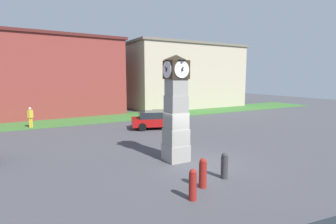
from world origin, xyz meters
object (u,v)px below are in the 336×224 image
at_px(car_silver_hatch, 155,120).
at_px(bench, 160,113).
at_px(bollard_mid_row, 203,173).
at_px(bollard_far_row, 224,165).
at_px(bollard_near_tower, 193,184).
at_px(pedestrian_near_bench, 30,116).
at_px(street_lamp_far_side, 222,81).
at_px(clock_tower, 176,111).

distance_m(car_silver_hatch, bench, 5.60).
relative_size(bollard_mid_row, bollard_far_row, 1.05).
bearing_deg(car_silver_hatch, bollard_near_tower, -110.60).
bearing_deg(pedestrian_near_bench, street_lamp_far_side, 12.11).
bearing_deg(car_silver_hatch, bollard_mid_row, -107.57).
xyz_separation_m(bollard_far_row, bench, (5.22, 15.97, -0.04)).
xyz_separation_m(car_silver_hatch, street_lamp_far_side, (16.29, 10.72, 2.99)).
xyz_separation_m(bollard_mid_row, bollard_far_row, (1.37, 0.32, -0.03)).
bearing_deg(pedestrian_near_bench, bollard_near_tower, -75.63).
xyz_separation_m(bollard_far_row, car_silver_hatch, (2.28, 11.21, 0.18)).
bearing_deg(street_lamp_far_side, bollard_near_tower, -132.32).
distance_m(bollard_near_tower, street_lamp_far_side, 31.17).
bearing_deg(bench, bollard_far_row, -108.12).
distance_m(bollard_mid_row, street_lamp_far_side, 30.04).
xyz_separation_m(bollard_mid_row, pedestrian_near_bench, (-5.42, 16.80, 0.42)).
relative_size(clock_tower, bench, 3.18).
distance_m(bollard_mid_row, pedestrian_near_bench, 17.66).
bearing_deg(bollard_far_row, pedestrian_near_bench, 112.39).
xyz_separation_m(car_silver_hatch, pedestrian_near_bench, (-9.07, 5.27, 0.27)).
relative_size(bollard_near_tower, car_silver_hatch, 0.26).
distance_m(clock_tower, bollard_mid_row, 4.00).
relative_size(car_silver_hatch, bench, 2.59).
bearing_deg(car_silver_hatch, pedestrian_near_bench, 149.82).
bearing_deg(bollard_near_tower, pedestrian_near_bench, 104.37).
distance_m(bollard_far_row, bench, 16.80).
relative_size(bollard_far_row, pedestrian_near_bench, 0.63).
height_order(clock_tower, pedestrian_near_bench, clock_tower).
relative_size(bollard_mid_row, car_silver_hatch, 0.27).
bearing_deg(bench, car_silver_hatch, -121.77).
xyz_separation_m(bollard_far_row, street_lamp_far_side, (18.57, 21.93, 3.17)).
bearing_deg(clock_tower, bench, 65.84).
bearing_deg(bollard_mid_row, pedestrian_near_bench, 107.88).
relative_size(bollard_mid_row, pedestrian_near_bench, 0.67).
bearing_deg(bench, street_lamp_far_side, 24.07).
distance_m(pedestrian_near_bench, street_lamp_far_side, 26.08).
height_order(bench, pedestrian_near_bench, pedestrian_near_bench).
bearing_deg(clock_tower, bollard_mid_row, -103.45).
relative_size(clock_tower, street_lamp_far_side, 0.83).
distance_m(bollard_near_tower, car_silver_hatch, 13.05).
bearing_deg(bollard_far_row, car_silver_hatch, 78.51).
relative_size(car_silver_hatch, pedestrian_near_bench, 2.48).
xyz_separation_m(bollard_mid_row, bench, (6.60, 16.28, -0.07)).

